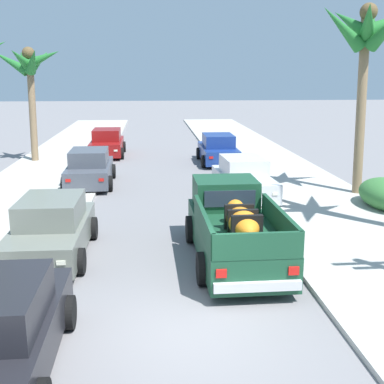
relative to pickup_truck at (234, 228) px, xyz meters
name	(u,v)px	position (x,y,z in m)	size (l,w,h in m)	color
ground_plane	(189,330)	(-1.45, -3.60, -0.81)	(160.00, 160.00, 0.00)	slate
sidewalk_left	(38,188)	(-6.73, 8.40, -0.75)	(4.93, 60.00, 0.12)	#B2AFA8
sidewalk_right	(289,183)	(3.82, 8.40, -0.75)	(4.93, 60.00, 0.12)	#B2AFA8
curb_left	(65,188)	(-5.66, 8.40, -0.76)	(0.16, 60.00, 0.10)	silver
curb_right	(264,184)	(2.76, 8.40, -0.76)	(0.16, 60.00, 0.10)	silver
pickup_truck	(234,228)	(0.00, 0.00, 0.00)	(2.26, 5.23, 1.80)	#19472D
car_left_near	(244,179)	(1.47, 6.47, -0.10)	(2.18, 4.33, 1.54)	silver
car_right_near	(90,168)	(-4.68, 9.13, -0.10)	(2.09, 4.29, 1.54)	#474C56
car_left_mid	(51,229)	(-4.70, 0.61, -0.10)	(2.05, 4.27, 1.54)	slate
car_right_mid	(218,150)	(1.51, 13.95, -0.10)	(2.03, 4.26, 1.54)	navy
car_left_far	(107,143)	(-4.58, 16.96, -0.10)	(2.05, 4.27, 1.54)	maroon
palm_tree_left_mid	(29,68)	(-8.31, 15.18, 4.11)	(3.77, 3.01, 6.05)	#846B4C
palm_tree_right_back	(368,39)	(5.95, 6.34, 5.09)	(4.05, 3.62, 7.21)	#846B4C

